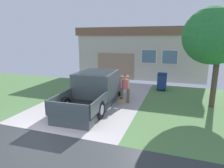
{
  "coord_description": "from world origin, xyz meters",
  "views": [
    {
      "loc": [
        4.25,
        -5.47,
        3.44
      ],
      "look_at": [
        1.09,
        3.84,
        1.09
      ],
      "focal_mm": 31.07,
      "sensor_mm": 36.0,
      "label": 1
    }
  ],
  "objects_px": {
    "pickup_truck": "(96,89)",
    "person_with_hat": "(125,87)",
    "house_with_garage": "(143,52)",
    "wheeled_trash_bin": "(162,81)",
    "handbag": "(121,101)",
    "front_yard_tree": "(214,38)"
  },
  "relations": [
    {
      "from": "pickup_truck",
      "to": "person_with_hat",
      "type": "bearing_deg",
      "value": 20.43
    },
    {
      "from": "house_with_garage",
      "to": "person_with_hat",
      "type": "bearing_deg",
      "value": -86.32
    },
    {
      "from": "house_with_garage",
      "to": "wheeled_trash_bin",
      "type": "height_order",
      "value": "house_with_garage"
    },
    {
      "from": "handbag",
      "to": "house_with_garage",
      "type": "height_order",
      "value": "house_with_garage"
    },
    {
      "from": "pickup_truck",
      "to": "person_with_hat",
      "type": "height_order",
      "value": "pickup_truck"
    },
    {
      "from": "pickup_truck",
      "to": "person_with_hat",
      "type": "distance_m",
      "value": 1.54
    },
    {
      "from": "person_with_hat",
      "to": "front_yard_tree",
      "type": "relative_size",
      "value": 0.32
    },
    {
      "from": "front_yard_tree",
      "to": "pickup_truck",
      "type": "bearing_deg",
      "value": -165.01
    },
    {
      "from": "wheeled_trash_bin",
      "to": "person_with_hat",
      "type": "bearing_deg",
      "value": -116.84
    },
    {
      "from": "person_with_hat",
      "to": "handbag",
      "type": "bearing_deg",
      "value": 44.64
    },
    {
      "from": "person_with_hat",
      "to": "house_with_garage",
      "type": "distance_m",
      "value": 8.56
    },
    {
      "from": "person_with_hat",
      "to": "wheeled_trash_bin",
      "type": "distance_m",
      "value": 3.73
    },
    {
      "from": "person_with_hat",
      "to": "house_with_garage",
      "type": "height_order",
      "value": "house_with_garage"
    },
    {
      "from": "pickup_truck",
      "to": "person_with_hat",
      "type": "xyz_separation_m",
      "value": [
        1.42,
        0.6,
        0.11
      ]
    },
    {
      "from": "handbag",
      "to": "house_with_garage",
      "type": "distance_m",
      "value": 8.85
    },
    {
      "from": "handbag",
      "to": "wheeled_trash_bin",
      "type": "distance_m",
      "value": 3.96
    },
    {
      "from": "person_with_hat",
      "to": "front_yard_tree",
      "type": "xyz_separation_m",
      "value": [
        4.16,
        0.9,
        2.53
      ]
    },
    {
      "from": "house_with_garage",
      "to": "wheeled_trash_bin",
      "type": "relative_size",
      "value": 9.68
    },
    {
      "from": "pickup_truck",
      "to": "front_yard_tree",
      "type": "relative_size",
      "value": 1.13
    },
    {
      "from": "person_with_hat",
      "to": "wheeled_trash_bin",
      "type": "height_order",
      "value": "person_with_hat"
    },
    {
      "from": "handbag",
      "to": "wheeled_trash_bin",
      "type": "height_order",
      "value": "wheeled_trash_bin"
    },
    {
      "from": "front_yard_tree",
      "to": "house_with_garage",
      "type": "bearing_deg",
      "value": 121.94
    }
  ]
}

